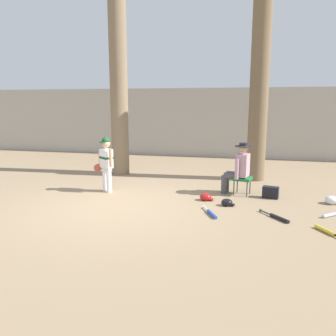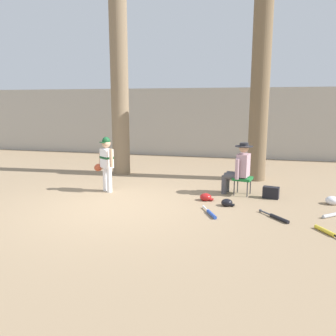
{
  "view_description": "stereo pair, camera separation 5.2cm",
  "coord_description": "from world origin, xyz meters",
  "px_view_note": "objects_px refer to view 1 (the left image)",
  "views": [
    {
      "loc": [
        2.62,
        -6.33,
        2.09
      ],
      "look_at": [
        0.97,
        0.53,
        0.75
      ],
      "focal_mm": 36.92,
      "sensor_mm": 36.0,
      "label": 1
    },
    {
      "loc": [
        2.67,
        -6.31,
        2.09
      ],
      "look_at": [
        0.97,
        0.53,
        0.75
      ],
      "focal_mm": 36.92,
      "sensor_mm": 36.0,
      "label": 2
    }
  ],
  "objects_px": {
    "young_ballplayer": "(106,161)",
    "bat_aluminum_silver": "(333,214)",
    "bat_blue_youth": "(211,213)",
    "batting_helmet_black": "(227,203)",
    "bat_yellow_trainer": "(328,231)",
    "bat_black_composite": "(277,217)",
    "seated_spectator": "(239,167)",
    "tree_behind_spectator": "(258,102)",
    "handbag_beside_stool": "(271,192)",
    "batting_helmet_red": "(206,197)",
    "folding_stool": "(242,179)",
    "tree_near_player": "(119,81)",
    "batting_helmet_white": "(332,200)"
  },
  "relations": [
    {
      "from": "young_ballplayer",
      "to": "bat_aluminum_silver",
      "type": "xyz_separation_m",
      "value": [
        4.86,
        -0.71,
        -0.71
      ]
    },
    {
      "from": "bat_blue_youth",
      "to": "batting_helmet_black",
      "type": "relative_size",
      "value": 2.41
    },
    {
      "from": "bat_yellow_trainer",
      "to": "batting_helmet_black",
      "type": "bearing_deg",
      "value": 145.47
    },
    {
      "from": "young_ballplayer",
      "to": "bat_black_composite",
      "type": "distance_m",
      "value": 4.05
    },
    {
      "from": "young_ballplayer",
      "to": "seated_spectator",
      "type": "xyz_separation_m",
      "value": [
        3.05,
        0.48,
        -0.1
      ]
    },
    {
      "from": "tree_behind_spectator",
      "to": "handbag_beside_stool",
      "type": "xyz_separation_m",
      "value": [
        0.32,
        -1.87,
        -1.97
      ]
    },
    {
      "from": "seated_spectator",
      "to": "batting_helmet_red",
      "type": "height_order",
      "value": "seated_spectator"
    },
    {
      "from": "batting_helmet_black",
      "to": "bat_black_composite",
      "type": "bearing_deg",
      "value": -33.08
    },
    {
      "from": "batting_helmet_red",
      "to": "bat_blue_youth",
      "type": "bearing_deg",
      "value": -77.05
    },
    {
      "from": "folding_stool",
      "to": "bat_blue_youth",
      "type": "height_order",
      "value": "folding_stool"
    },
    {
      "from": "handbag_beside_stool",
      "to": "tree_near_player",
      "type": "bearing_deg",
      "value": 157.14
    },
    {
      "from": "tree_behind_spectator",
      "to": "batting_helmet_red",
      "type": "xyz_separation_m",
      "value": [
        -1.05,
        -2.39,
        -2.03
      ]
    },
    {
      "from": "tree_behind_spectator",
      "to": "batting_helmet_red",
      "type": "bearing_deg",
      "value": -113.84
    },
    {
      "from": "bat_yellow_trainer",
      "to": "bat_aluminum_silver",
      "type": "height_order",
      "value": "same"
    },
    {
      "from": "tree_near_player",
      "to": "folding_stool",
      "type": "xyz_separation_m",
      "value": [
        3.59,
        -1.62,
        -2.34
      ]
    },
    {
      "from": "young_ballplayer",
      "to": "handbag_beside_stool",
      "type": "xyz_separation_m",
      "value": [
        3.78,
        0.3,
        -0.61
      ]
    },
    {
      "from": "bat_black_composite",
      "to": "handbag_beside_stool",
      "type": "bearing_deg",
      "value": 92.04
    },
    {
      "from": "tree_near_player",
      "to": "bat_black_composite",
      "type": "relative_size",
      "value": 10.05
    },
    {
      "from": "seated_spectator",
      "to": "batting_helmet_black",
      "type": "relative_size",
      "value": 4.36
    },
    {
      "from": "folding_stool",
      "to": "batting_helmet_white",
      "type": "distance_m",
      "value": 1.9
    },
    {
      "from": "seated_spectator",
      "to": "bat_black_composite",
      "type": "xyz_separation_m",
      "value": [
        0.77,
        -1.61,
        -0.61
      ]
    },
    {
      "from": "tree_near_player",
      "to": "batting_helmet_red",
      "type": "relative_size",
      "value": 21.14
    },
    {
      "from": "bat_yellow_trainer",
      "to": "batting_helmet_white",
      "type": "distance_m",
      "value": 1.86
    },
    {
      "from": "handbag_beside_stool",
      "to": "bat_yellow_trainer",
      "type": "bearing_deg",
      "value": -68.07
    },
    {
      "from": "handbag_beside_stool",
      "to": "bat_yellow_trainer",
      "type": "xyz_separation_m",
      "value": [
        0.8,
        -1.98,
        -0.1
      ]
    },
    {
      "from": "folding_stool",
      "to": "bat_black_composite",
      "type": "distance_m",
      "value": 1.76
    },
    {
      "from": "tree_behind_spectator",
      "to": "handbag_beside_stool",
      "type": "bearing_deg",
      "value": -80.29
    },
    {
      "from": "bat_blue_youth",
      "to": "bat_black_composite",
      "type": "bearing_deg",
      "value": 2.22
    },
    {
      "from": "bat_blue_youth",
      "to": "bat_aluminum_silver",
      "type": "height_order",
      "value": "same"
    },
    {
      "from": "bat_yellow_trainer",
      "to": "batting_helmet_black",
      "type": "xyz_separation_m",
      "value": [
        -1.7,
        1.17,
        0.03
      ]
    },
    {
      "from": "handbag_beside_stool",
      "to": "tree_behind_spectator",
      "type": "bearing_deg",
      "value": 99.71
    },
    {
      "from": "bat_black_composite",
      "to": "folding_stool",
      "type": "bearing_deg",
      "value": 113.05
    },
    {
      "from": "folding_stool",
      "to": "bat_black_composite",
      "type": "relative_size",
      "value": 0.77
    },
    {
      "from": "young_ballplayer",
      "to": "bat_blue_youth",
      "type": "height_order",
      "value": "young_ballplayer"
    },
    {
      "from": "seated_spectator",
      "to": "batting_helmet_white",
      "type": "height_order",
      "value": "seated_spectator"
    },
    {
      "from": "bat_yellow_trainer",
      "to": "batting_helmet_white",
      "type": "height_order",
      "value": "batting_helmet_white"
    },
    {
      "from": "young_ballplayer",
      "to": "tree_behind_spectator",
      "type": "bearing_deg",
      "value": 32.14
    },
    {
      "from": "handbag_beside_stool",
      "to": "bat_blue_youth",
      "type": "height_order",
      "value": "handbag_beside_stool"
    },
    {
      "from": "tree_behind_spectator",
      "to": "bat_aluminum_silver",
      "type": "height_order",
      "value": "tree_behind_spectator"
    },
    {
      "from": "tree_behind_spectator",
      "to": "batting_helmet_red",
      "type": "relative_size",
      "value": 16.46
    },
    {
      "from": "bat_blue_youth",
      "to": "young_ballplayer",
      "type": "bearing_deg",
      "value": 155.8
    },
    {
      "from": "seated_spectator",
      "to": "batting_helmet_white",
      "type": "bearing_deg",
      "value": -10.21
    },
    {
      "from": "seated_spectator",
      "to": "bat_aluminum_silver",
      "type": "distance_m",
      "value": 2.25
    },
    {
      "from": "bat_blue_youth",
      "to": "batting_helmet_red",
      "type": "distance_m",
      "value": 0.99
    },
    {
      "from": "tree_near_player",
      "to": "bat_black_composite",
      "type": "bearing_deg",
      "value": -36.95
    },
    {
      "from": "seated_spectator",
      "to": "young_ballplayer",
      "type": "bearing_deg",
      "value": -171.04
    },
    {
      "from": "seated_spectator",
      "to": "bat_yellow_trainer",
      "type": "height_order",
      "value": "seated_spectator"
    },
    {
      "from": "young_ballplayer",
      "to": "bat_blue_youth",
      "type": "bearing_deg",
      "value": -24.2
    },
    {
      "from": "batting_helmet_black",
      "to": "batting_helmet_white",
      "type": "distance_m",
      "value": 2.22
    },
    {
      "from": "tree_behind_spectator",
      "to": "bat_aluminum_silver",
      "type": "distance_m",
      "value": 3.82
    }
  ]
}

